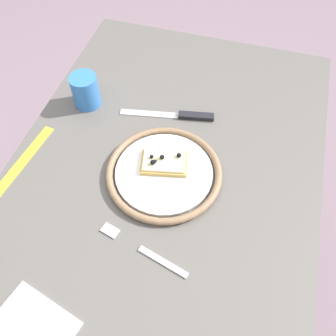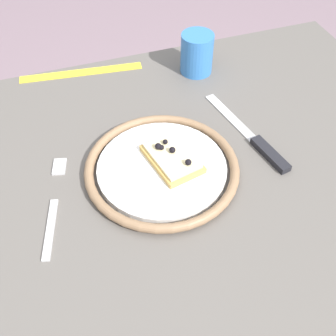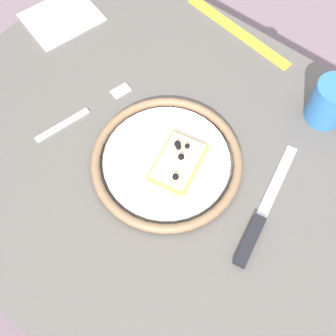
{
  "view_description": "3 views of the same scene",
  "coord_description": "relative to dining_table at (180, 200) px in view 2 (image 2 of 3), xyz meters",
  "views": [
    {
      "loc": [
        -0.48,
        -0.15,
        1.46
      ],
      "look_at": [
        -0.04,
        -0.02,
        0.8
      ],
      "focal_mm": 39.35,
      "sensor_mm": 36.0,
      "label": 1
    },
    {
      "loc": [
        -0.18,
        -0.45,
        1.3
      ],
      "look_at": [
        -0.03,
        -0.03,
        0.8
      ],
      "focal_mm": 44.29,
      "sensor_mm": 36.0,
      "label": 2
    },
    {
      "loc": [
        0.18,
        -0.28,
        1.45
      ],
      "look_at": [
        -0.03,
        -0.02,
        0.78
      ],
      "focal_mm": 47.06,
      "sensor_mm": 36.0,
      "label": 3
    }
  ],
  "objects": [
    {
      "name": "ground_plane",
      "position": [
        0.0,
        0.0,
        -0.67
      ],
      "size": [
        6.0,
        6.0,
        0.0
      ],
      "primitive_type": "plane",
      "color": "gray"
    },
    {
      "name": "dining_table",
      "position": [
        0.0,
        0.0,
        0.0
      ],
      "size": [
        0.98,
        0.71,
        0.77
      ],
      "color": "#5B5651",
      "rests_on": "ground_plane"
    },
    {
      "name": "knife",
      "position": [
        0.15,
        -0.0,
        0.11
      ],
      "size": [
        0.06,
        0.24,
        0.01
      ],
      "color": "silver",
      "rests_on": "dining_table"
    },
    {
      "name": "fork",
      "position": [
        -0.22,
        -0.02,
        0.1
      ],
      "size": [
        0.07,
        0.2,
        0.0
      ],
      "color": "silver",
      "rests_on": "dining_table"
    },
    {
      "name": "measuring_tape",
      "position": [
        -0.11,
        0.32,
        0.1
      ],
      "size": [
        0.26,
        0.06,
        0.0
      ],
      "primitive_type": "cube",
      "rotation": [
        0.0,
        0.0,
        -0.12
      ],
      "color": "yellow",
      "rests_on": "dining_table"
    },
    {
      "name": "plate",
      "position": [
        -0.04,
        -0.01,
        0.11
      ],
      "size": [
        0.26,
        0.26,
        0.02
      ],
      "color": "white",
      "rests_on": "dining_table"
    },
    {
      "name": "cup",
      "position": [
        0.13,
        0.25,
        0.15
      ],
      "size": [
        0.07,
        0.07,
        0.09
      ],
      "primitive_type": "cylinder",
      "color": "#3372BF",
      "rests_on": "dining_table"
    },
    {
      "name": "pizza_slice_near",
      "position": [
        -0.02,
        0.0,
        0.12
      ],
      "size": [
        0.09,
        0.12,
        0.03
      ],
      "color": "tan",
      "rests_on": "plate"
    }
  ]
}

